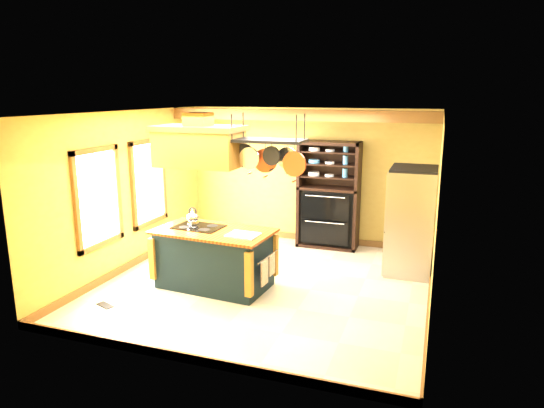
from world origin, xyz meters
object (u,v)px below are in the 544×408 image
Objects in this scene: kitchen_island at (214,258)px; range_hood at (199,144)px; refrigerator at (410,223)px; pot_rack at (269,149)px; hutch at (329,206)px.

kitchen_island is 1.41× the size of range_hood.
kitchen_island is at bearing -149.65° from refrigerator.
range_hood is at bearing -175.12° from kitchen_island.
range_hood is 3.72m from refrigerator.
range_hood and pot_rack have the same top height.
kitchen_island is at bearing 179.94° from pot_rack.
hutch is (0.31, 2.62, -1.38)m from pot_rack.
pot_rack is at bearing 4.56° from kitchen_island.
kitchen_island is at bearing -115.12° from hutch.
refrigerator is at bearing 40.88° from pot_rack.
refrigerator is 0.84× the size of hutch.
kitchen_island is at bearing 0.27° from range_hood.
refrigerator is at bearing -30.95° from hutch.
hutch is at bearing 61.45° from range_hood.
range_hood is at bearing -118.55° from hutch.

